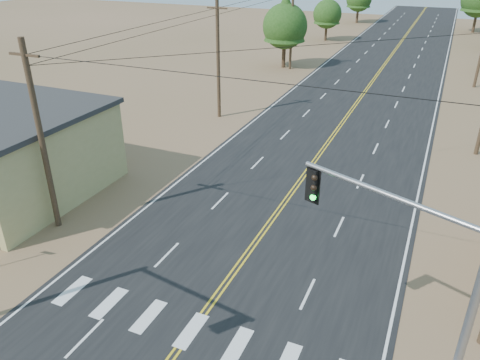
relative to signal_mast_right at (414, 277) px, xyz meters
The scene contains 7 objects.
road 23.80m from the signal_mast_right, 109.14° to the left, with size 15.00×200.00×0.02m, color black.
utility_pole_left_near 18.56m from the signal_mast_right, 167.64° to the left, with size 1.80×0.30×10.00m.
utility_pole_left_mid 30.05m from the signal_mast_right, 127.09° to the left, with size 1.80×0.30×10.00m.
utility_pole_left_far 47.56m from the signal_mast_right, 112.40° to the left, with size 1.80×0.30×10.00m.
signal_mast_right is the anchor object (origin of this frame).
tree_left_near 48.45m from the signal_mast_right, 113.30° to the left, with size 5.43×5.43×9.06m.
tree_left_mid 67.86m from the signal_mast_right, 106.33° to the left, with size 4.47×4.47×7.44m.
Camera 1 is at (7.38, -3.93, 13.64)m, focal length 35.00 mm.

